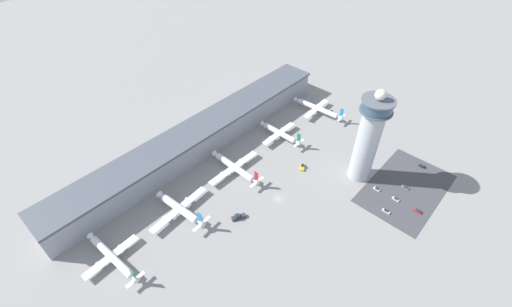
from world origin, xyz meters
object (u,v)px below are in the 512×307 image
at_px(airplane_gate_bravo, 180,209).
at_px(car_silver_sedan, 386,211).
at_px(airplane_gate_charlie, 235,167).
at_px(car_blue_compact, 405,187).
at_px(service_truck_catering, 238,217).
at_px(car_yellow_taxi, 396,199).
at_px(airplane_gate_echo, 317,108).
at_px(control_tower, 368,137).
at_px(airplane_gate_delta, 280,133).
at_px(airplane_gate_alpha, 112,257).
at_px(service_truck_fuel, 302,167).
at_px(car_green_van, 422,166).
at_px(car_white_wagon, 418,211).
at_px(car_navy_sedan, 377,189).
at_px(service_truck_baggage, 332,113).

xyz_separation_m(airplane_gate_bravo, car_silver_sedan, (81.02, -86.46, -3.67)).
relative_size(airplane_gate_charlie, car_blue_compact, 8.65).
distance_m(service_truck_catering, car_yellow_taxi, 94.55).
xyz_separation_m(airplane_gate_echo, service_truck_catering, (-115.15, -26.56, -3.45)).
xyz_separation_m(control_tower, airplane_gate_delta, (-4.99, 61.05, -26.82)).
xyz_separation_m(airplane_gate_alpha, service_truck_fuel, (119.52, -30.25, -2.86)).
distance_m(airplane_gate_alpha, car_green_van, 194.75).
distance_m(car_white_wagon, car_blue_compact, 18.61).
bearing_deg(car_white_wagon, airplane_gate_charlie, 115.58).
relative_size(service_truck_fuel, car_navy_sedan, 1.61).
height_order(service_truck_baggage, car_green_van, service_truck_baggage).
bearing_deg(service_truck_baggage, airplane_gate_charlie, 173.78).
xyz_separation_m(airplane_gate_bravo, car_yellow_taxi, (93.32, -86.50, -3.67)).
bearing_deg(car_navy_sedan, car_white_wagon, -89.36).
distance_m(car_silver_sedan, car_yellow_taxi, 12.30).
xyz_separation_m(airplane_gate_bravo, car_blue_compact, (106.24, -86.58, -3.68)).
distance_m(airplane_gate_delta, car_green_van, 97.31).
xyz_separation_m(service_truck_fuel, car_white_wagon, (15.82, -70.89, -0.28)).
bearing_deg(car_navy_sedan, airplane_gate_charlie, 122.54).
bearing_deg(car_silver_sedan, car_white_wagon, -47.69).
xyz_separation_m(airplane_gate_charlie, airplane_gate_echo, (90.24, -1.32, 0.58)).
xyz_separation_m(airplane_gate_bravo, car_white_wagon, (93.28, -99.93, -3.63)).
xyz_separation_m(service_truck_fuel, car_yellow_taxi, (15.85, -57.46, -0.32)).
bearing_deg(car_blue_compact, airplane_gate_delta, 99.58).
height_order(control_tower, airplane_gate_echo, control_tower).
relative_size(airplane_gate_bravo, airplane_gate_delta, 1.16).
height_order(airplane_gate_delta, service_truck_fuel, airplane_gate_delta).
xyz_separation_m(service_truck_baggage, car_yellow_taxi, (-48.77, -77.01, -0.50)).
height_order(airplane_gate_delta, car_white_wagon, airplane_gate_delta).
height_order(service_truck_catering, car_yellow_taxi, service_truck_catering).
xyz_separation_m(car_white_wagon, car_navy_sedan, (-0.29, 25.69, -0.04)).
height_order(airplane_gate_alpha, car_yellow_taxi, airplane_gate_alpha).
relative_size(airplane_gate_echo, car_blue_compact, 9.25).
bearing_deg(airplane_gate_charlie, car_yellow_taxi, -61.08).
distance_m(service_truck_baggage, car_silver_sedan, 98.25).
height_order(airplane_gate_alpha, airplane_gate_charlie, airplane_gate_charlie).
height_order(airplane_gate_bravo, car_green_van, airplane_gate_bravo).
distance_m(car_green_van, car_blue_compact, 25.48).
xyz_separation_m(airplane_gate_charlie, car_white_wagon, (48.36, -101.04, -3.38)).
height_order(car_green_van, car_silver_sedan, car_silver_sedan).
relative_size(airplane_gate_delta, car_green_van, 8.58).
xyz_separation_m(service_truck_baggage, car_green_van, (-10.37, -77.16, -0.52)).
relative_size(airplane_gate_echo, car_yellow_taxi, 9.84).
bearing_deg(car_blue_compact, service_truck_catering, 145.26).
height_order(control_tower, service_truck_fuel, control_tower).
bearing_deg(service_truck_fuel, car_yellow_taxi, -74.58).
height_order(service_truck_catering, car_green_van, service_truck_catering).
height_order(car_white_wagon, car_navy_sedan, car_white_wagon).
distance_m(car_white_wagon, car_navy_sedan, 25.69).
relative_size(control_tower, car_green_van, 15.43).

